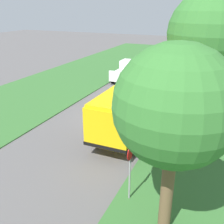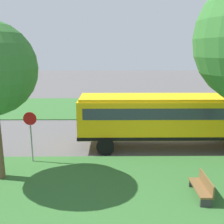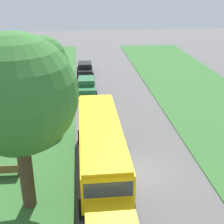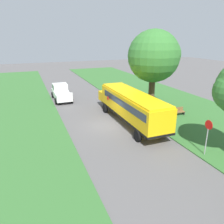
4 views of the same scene
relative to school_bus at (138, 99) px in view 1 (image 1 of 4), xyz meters
The scene contains 8 objects.
ground_plane 3.04m from the school_bus, ahead, with size 120.00×120.00×0.00m, color #565454.
grass_far_side 11.50m from the school_bus, ahead, with size 10.00×80.00×0.07m, color #33662D.
school_bus is the anchor object (origin of this frame).
pickup_truck 12.43m from the school_bus, 66.02° to the right, with size 2.28×5.40×2.10m.
oak_tree_beside_bus 6.52m from the school_bus, 148.56° to the right, with size 5.70×5.70×9.09m.
oak_tree_roadside_mid 10.00m from the school_bus, 113.90° to the left, with size 4.15×4.02×7.06m.
stop_sign 8.10m from the school_bus, 106.21° to the left, with size 0.08×0.68×2.74m.
park_bench 5.93m from the school_bus, behind, with size 1.61×0.53×0.92m.
Camera 1 is at (-7.66, 16.79, 7.96)m, focal length 42.00 mm.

